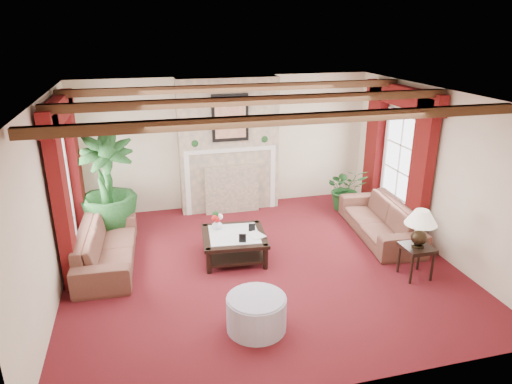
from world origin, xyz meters
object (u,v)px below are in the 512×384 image
object	(u,v)px
sofa_left	(106,240)
potted_palm	(109,208)
ottoman	(256,313)
sofa_right	(381,214)
side_table	(415,261)
coffee_table	(234,246)

from	to	relation	value
sofa_left	potted_palm	world-z (taller)	potted_palm
potted_palm	ottoman	distance (m)	3.87
sofa_right	side_table	bearing A→B (deg)	-2.12
sofa_left	ottoman	bearing A→B (deg)	-136.63
potted_palm	coffee_table	bearing A→B (deg)	-35.60
coffee_table	sofa_left	bearing A→B (deg)	176.84
coffee_table	side_table	world-z (taller)	side_table
sofa_right	potted_palm	xyz separation A→B (m)	(-4.76, 1.27, 0.10)
sofa_left	potted_palm	size ratio (longest dim) A/B	1.15
sofa_left	coffee_table	size ratio (longest dim) A/B	2.10
potted_palm	ottoman	size ratio (longest dim) A/B	2.45
potted_palm	ottoman	bearing A→B (deg)	-60.52
sofa_left	ottoman	xyz separation A→B (m)	(1.91, -2.22, -0.19)
sofa_left	coffee_table	distance (m)	2.05
ottoman	sofa_right	bearing A→B (deg)	36.03
potted_palm	side_table	xyz separation A→B (m)	(4.57, -2.72, -0.26)
ottoman	coffee_table	bearing A→B (deg)	86.60
potted_palm	sofa_left	bearing A→B (deg)	-90.43
sofa_right	ottoman	bearing A→B (deg)	-48.35
sofa_left	potted_palm	distance (m)	1.14
sofa_right	side_table	xyz separation A→B (m)	(-0.20, -1.45, -0.16)
sofa_right	ottoman	distance (m)	3.55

